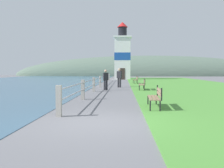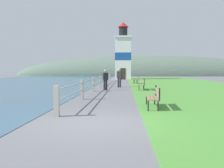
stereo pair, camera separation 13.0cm
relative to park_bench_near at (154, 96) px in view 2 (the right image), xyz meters
The scene contains 10 objects.
ground_plane 3.66m from the park_bench_near, 126.48° to the right, with size 160.00×160.00×0.00m, color slate.
grass_verge 16.58m from the park_bench_near, 71.07° to the left, with size 12.00×55.75×0.06m.
seawall_railing 13.86m from the park_bench_near, 104.95° to the left, with size 0.18×30.77×1.09m.
park_bench_near is the anchor object (origin of this frame).
park_bench_midway 9.67m from the park_bench_near, 88.77° to the left, with size 0.58×2.02×0.94m.
park_bench_far 19.47m from the park_bench_near, 89.52° to the left, with size 0.53×1.68×0.94m.
lighthouse 34.76m from the park_bench_near, 92.52° to the left, with size 3.22×3.22×10.22m.
person_strolling 10.03m from the park_bench_near, 106.07° to the left, with size 0.46×0.37×1.67m.
person_by_railing 13.26m from the park_bench_near, 97.50° to the left, with size 0.49×0.38×1.79m.
distant_hillside 64.53m from the park_bench_near, 84.80° to the left, with size 80.00×16.00×12.00m.
Camera 2 is at (0.93, -7.47, 1.60)m, focal length 40.00 mm.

